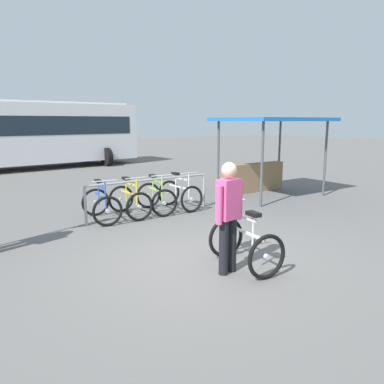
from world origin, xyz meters
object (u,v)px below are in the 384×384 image
at_px(racked_bike_blue, 101,205).
at_px(bus_distant, 29,131).
at_px(racked_bike_white, 180,194).
at_px(racked_bike_yellow, 130,201).
at_px(featured_bicycle, 240,234).
at_px(person_with_featured_bike, 228,213).
at_px(market_stall, 264,148).
at_px(racked_bike_lime, 156,198).

height_order(racked_bike_blue, bus_distant, bus_distant).
bearing_deg(racked_bike_white, racked_bike_blue, -176.75).
bearing_deg(bus_distant, racked_bike_yellow, -87.47).
distance_m(racked_bike_yellow, bus_distant, 10.85).
relative_size(featured_bicycle, person_with_featured_bike, 0.74).
height_order(racked_bike_yellow, market_stall, market_stall).
distance_m(racked_bike_white, person_with_featured_bike, 4.24).
height_order(racked_bike_blue, market_stall, market_stall).
bearing_deg(racked_bike_yellow, racked_bike_lime, 3.25).
bearing_deg(bus_distant, featured_bicycle, -86.97).
relative_size(racked_bike_lime, featured_bicycle, 0.93).
relative_size(person_with_featured_bike, market_stall, 0.51).
height_order(racked_bike_yellow, person_with_featured_bike, person_with_featured_bike).
height_order(racked_bike_white, person_with_featured_bike, person_with_featured_bike).
distance_m(racked_bike_yellow, person_with_featured_bike, 3.90).
xyz_separation_m(racked_bike_yellow, person_with_featured_bike, (-0.07, -3.86, 0.54)).
relative_size(person_with_featured_bike, bus_distant, 0.16).
distance_m(racked_bike_blue, racked_bike_yellow, 0.70).
bearing_deg(market_stall, racked_bike_lime, -173.91).
relative_size(racked_bike_lime, person_with_featured_bike, 0.69).
bearing_deg(featured_bicycle, racked_bike_yellow, 94.47).
distance_m(racked_bike_blue, bus_distant, 10.88).
bearing_deg(bus_distant, racked_bike_blue, -91.19).
xyz_separation_m(racked_bike_blue, bus_distant, (0.22, 10.79, 1.37)).
relative_size(racked_bike_blue, featured_bicycle, 0.93).
height_order(person_with_featured_bike, bus_distant, bus_distant).
bearing_deg(bus_distant, racked_bike_lime, -83.75).
relative_size(bus_distant, market_stall, 3.20).
bearing_deg(featured_bicycle, bus_distant, 93.03).
relative_size(racked_bike_blue, bus_distant, 0.11).
height_order(racked_bike_blue, racked_bike_white, same).
bearing_deg(racked_bike_yellow, bus_distant, 92.53).
distance_m(racked_bike_lime, person_with_featured_bike, 4.01).
bearing_deg(person_with_featured_bike, bus_distant, 91.59).
xyz_separation_m(racked_bike_yellow, racked_bike_lime, (0.70, 0.04, 0.00)).
bearing_deg(market_stall, bus_distant, 115.93).
distance_m(person_with_featured_bike, market_stall, 6.33).
relative_size(racked_bike_yellow, person_with_featured_bike, 0.67).
bearing_deg(racked_bike_lime, market_stall, 6.09).
distance_m(racked_bike_lime, featured_bicycle, 3.77).
xyz_separation_m(featured_bicycle, person_with_featured_bike, (-0.36, -0.16, 0.42)).
relative_size(racked_bike_yellow, bus_distant, 0.11).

